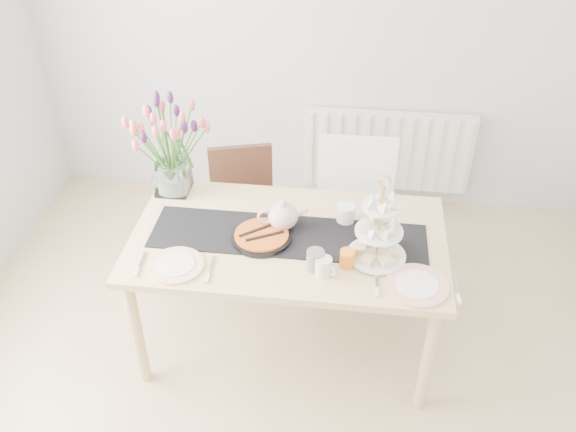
# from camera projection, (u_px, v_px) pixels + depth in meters

# --- Properties ---
(room_shell) EXTENTS (4.50, 4.50, 4.50)m
(room_shell) POSITION_uv_depth(u_px,v_px,m) (274.00, 243.00, 2.18)
(room_shell) COLOR tan
(room_shell) RESTS_ON ground
(radiator) EXTENTS (1.20, 0.08, 0.60)m
(radiator) POSITION_uv_depth(u_px,v_px,m) (387.00, 151.00, 4.39)
(radiator) COLOR white
(radiator) RESTS_ON room_shell
(dining_table) EXTENTS (1.60, 0.90, 0.75)m
(dining_table) POSITION_uv_depth(u_px,v_px,m) (288.00, 248.00, 3.14)
(dining_table) COLOR tan
(dining_table) RESTS_ON ground
(chair_brown) EXTENTS (0.49, 0.49, 0.80)m
(chair_brown) POSITION_uv_depth(u_px,v_px,m) (243.00, 202.00, 3.85)
(chair_brown) COLOR #3D2016
(chair_brown) RESTS_ON ground
(chair_white) EXTENTS (0.48, 0.48, 0.94)m
(chair_white) POSITION_uv_depth(u_px,v_px,m) (355.00, 204.00, 3.67)
(chair_white) COLOR white
(chair_white) RESTS_ON ground
(table_runner) EXTENTS (1.40, 0.35, 0.01)m
(table_runner) POSITION_uv_depth(u_px,v_px,m) (288.00, 236.00, 3.10)
(table_runner) COLOR black
(table_runner) RESTS_ON dining_table
(tulip_vase) EXTENTS (0.65, 0.65, 0.56)m
(tulip_vase) POSITION_uv_depth(u_px,v_px,m) (167.00, 134.00, 3.23)
(tulip_vase) COLOR silver
(tulip_vase) RESTS_ON dining_table
(cake_stand) EXTENTS (0.29, 0.29, 0.42)m
(cake_stand) POSITION_uv_depth(u_px,v_px,m) (378.00, 238.00, 2.90)
(cake_stand) COLOR gold
(cake_stand) RESTS_ON dining_table
(teapot) EXTENTS (0.29, 0.26, 0.17)m
(teapot) POSITION_uv_depth(u_px,v_px,m) (283.00, 216.00, 3.11)
(teapot) COLOR silver
(teapot) RESTS_ON dining_table
(cream_jug) EXTENTS (0.12, 0.12, 0.10)m
(cream_jug) POSITION_uv_depth(u_px,v_px,m) (346.00, 214.00, 3.18)
(cream_jug) COLOR white
(cream_jug) RESTS_ON dining_table
(tart_tin) EXTENTS (0.31, 0.31, 0.04)m
(tart_tin) POSITION_uv_depth(u_px,v_px,m) (262.00, 237.00, 3.07)
(tart_tin) COLOR black
(tart_tin) RESTS_ON dining_table
(mug_grey) EXTENTS (0.09, 0.09, 0.10)m
(mug_grey) POSITION_uv_depth(u_px,v_px,m) (315.00, 260.00, 2.87)
(mug_grey) COLOR slate
(mug_grey) RESTS_ON dining_table
(mug_white) EXTENTS (0.11, 0.11, 0.09)m
(mug_white) POSITION_uv_depth(u_px,v_px,m) (324.00, 267.00, 2.84)
(mug_white) COLOR silver
(mug_white) RESTS_ON dining_table
(mug_orange) EXTENTS (0.10, 0.10, 0.09)m
(mug_orange) POSITION_uv_depth(u_px,v_px,m) (347.00, 259.00, 2.89)
(mug_orange) COLOR orange
(mug_orange) RESTS_ON dining_table
(plate_left) EXTENTS (0.28, 0.28, 0.01)m
(plate_left) POSITION_uv_depth(u_px,v_px,m) (176.00, 265.00, 2.91)
(plate_left) COLOR white
(plate_left) RESTS_ON dining_table
(plate_right) EXTENTS (0.31, 0.31, 0.02)m
(plate_right) POSITION_uv_depth(u_px,v_px,m) (417.00, 285.00, 2.80)
(plate_right) COLOR white
(plate_right) RESTS_ON dining_table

